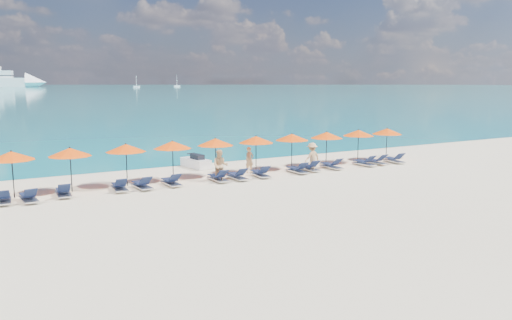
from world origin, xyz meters
TOP-DOWN VIEW (x-y plane):
  - ground at (0.00, 0.00)m, footprint 1400.00×1400.00m
  - sailboat_near at (128.62, 472.84)m, footprint 6.41×2.14m
  - sailboat_far at (184.97, 510.36)m, footprint 6.89×2.30m
  - jetski at (-1.15, 8.81)m, footprint 1.24×2.51m
  - beachgoer_a at (0.97, 5.53)m, footprint 0.62×0.45m
  - beachgoer_b at (-1.73, 3.92)m, footprint 1.00×0.86m
  - beachgoer_c at (4.60, 4.15)m, footprint 1.20×0.68m
  - umbrella_0 at (-11.91, 5.20)m, footprint 2.10×2.10m
  - umbrella_1 at (-9.31, 5.17)m, footprint 2.10×2.10m
  - umbrella_2 at (-6.49, 5.36)m, footprint 2.10×2.10m
  - umbrella_3 at (-3.92, 5.40)m, footprint 2.10×2.10m
  - umbrella_4 at (-1.32, 5.42)m, footprint 2.10×2.10m
  - umbrella_5 at (1.32, 5.34)m, footprint 2.10×2.10m
  - umbrella_6 at (3.93, 5.40)m, footprint 2.10×2.10m
  - umbrella_7 at (6.56, 5.29)m, footprint 2.10×2.10m
  - umbrella_8 at (9.31, 5.37)m, footprint 2.10×2.10m
  - umbrella_9 at (11.81, 5.25)m, footprint 2.10×2.10m
  - lounger_0 at (-12.42, 4.13)m, footprint 0.73×1.74m
  - lounger_1 at (-11.40, 3.92)m, footprint 0.75×1.74m
  - lounger_2 at (-9.85, 4.28)m, footprint 0.71×1.73m
  - lounger_3 at (-7.19, 4.24)m, footprint 0.75×1.74m
  - lounger_4 at (-6.06, 4.12)m, footprint 0.73×1.74m
  - lounger_5 at (-4.48, 4.16)m, footprint 0.67×1.72m
  - lounger_6 at (-1.85, 3.97)m, footprint 0.64×1.71m
  - lounger_7 at (-0.70, 3.91)m, footprint 0.66×1.71m
  - lounger_8 at (0.82, 3.94)m, footprint 0.76×1.75m
  - lounger_9 at (3.38, 3.91)m, footprint 0.65×1.71m
  - lounger_10 at (4.46, 4.20)m, footprint 0.73×1.74m
  - lounger_11 at (6.11, 4.11)m, footprint 0.65×1.71m
  - lounger_12 at (8.70, 4.00)m, footprint 0.68×1.72m
  - lounger_13 at (9.73, 4.03)m, footprint 0.76×1.75m
  - lounger_14 at (11.29, 3.94)m, footprint 0.79×1.75m

SIDE VIEW (x-z plane):
  - ground at x=0.00m, z-range 0.00..0.00m
  - lounger_0 at x=-12.42m, z-range -0.09..0.56m
  - lounger_1 at x=-11.40m, z-range -0.09..0.56m
  - lounger_2 at x=-9.85m, z-range -0.09..0.56m
  - lounger_3 at x=-7.19m, z-range -0.09..0.56m
  - lounger_4 at x=-6.06m, z-range -0.09..0.56m
  - lounger_5 at x=-4.48m, z-range -0.09..0.56m
  - lounger_6 at x=-1.85m, z-range -0.09..0.56m
  - lounger_7 at x=-0.70m, z-range -0.09..0.56m
  - lounger_8 at x=0.82m, z-range -0.09..0.56m
  - lounger_9 at x=3.38m, z-range -0.09..0.56m
  - lounger_10 at x=4.46m, z-range -0.09..0.56m
  - lounger_11 at x=6.11m, z-range -0.09..0.56m
  - lounger_12 at x=8.70m, z-range -0.09..0.56m
  - lounger_13 at x=9.73m, z-range -0.09..0.56m
  - lounger_14 at x=11.29m, z-range -0.09..0.56m
  - jetski at x=-1.15m, z-range -0.08..0.78m
  - beachgoer_a at x=0.97m, z-range 0.00..1.56m
  - beachgoer_c at x=4.60m, z-range 0.00..1.76m
  - beachgoer_b at x=-1.73m, z-range 0.00..1.78m
  - sailboat_near at x=128.62m, z-range -4.67..7.08m
  - sailboat_far at x=184.97m, z-range -5.02..7.61m
  - umbrella_0 at x=-11.91m, z-range 0.88..3.16m
  - umbrella_1 at x=-9.31m, z-range 0.88..3.16m
  - umbrella_2 at x=-6.49m, z-range 0.88..3.16m
  - umbrella_3 at x=-3.92m, z-range 0.88..3.16m
  - umbrella_4 at x=-1.32m, z-range 0.88..3.16m
  - umbrella_5 at x=1.32m, z-range 0.88..3.16m
  - umbrella_6 at x=3.93m, z-range 0.88..3.16m
  - umbrella_7 at x=6.56m, z-range 0.88..3.16m
  - umbrella_8 at x=9.31m, z-range 0.88..3.16m
  - umbrella_9 at x=11.81m, z-range 0.88..3.16m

